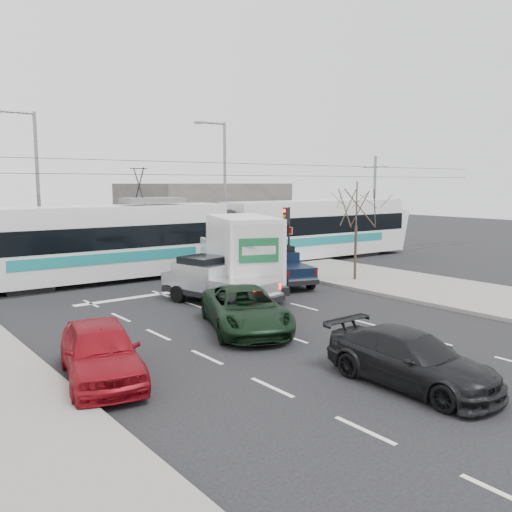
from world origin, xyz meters
TOP-DOWN VIEW (x-y plane):
  - ground at (0.00, 0.00)m, footprint 120.00×120.00m
  - sidewalk_right at (9.00, 0.00)m, footprint 6.00×60.00m
  - rails at (0.00, 10.00)m, footprint 60.00×1.60m
  - building_right at (12.00, 24.00)m, footprint 12.00×10.00m
  - bare_tree at (7.60, 2.50)m, footprint 2.40×2.40m
  - traffic_signal at (6.47, 6.50)m, footprint 0.44×0.44m
  - street_lamp_near at (7.31, 14.00)m, footprint 2.38×0.25m
  - street_lamp_far at (-4.19, 16.00)m, footprint 2.38×0.25m
  - catenary at (0.00, 10.00)m, footprint 60.00×0.20m
  - tram at (4.70, 10.30)m, footprint 28.60×4.23m
  - silver_pickup at (-0.83, 2.81)m, footprint 3.01×5.65m
  - box_truck at (1.58, 4.29)m, footprint 4.85×7.53m
  - navy_pickup at (4.27, 4.40)m, footprint 2.85×4.75m
  - green_car at (-2.30, -1.30)m, footprint 4.37×5.82m
  - red_car at (-8.15, -2.87)m, footprint 2.92×4.88m
  - dark_car at (-2.14, -8.04)m, footprint 1.93×4.70m

SIDE VIEW (x-z plane):
  - ground at x=0.00m, z-range 0.00..0.00m
  - rails at x=0.00m, z-range 0.00..0.03m
  - sidewalk_right at x=9.00m, z-range 0.00..0.15m
  - dark_car at x=-2.14m, z-range 0.00..1.36m
  - green_car at x=-2.30m, z-range 0.00..1.47m
  - red_car at x=-8.15m, z-range 0.00..1.55m
  - navy_pickup at x=4.27m, z-range -0.01..1.87m
  - silver_pickup at x=-0.83m, z-range -0.01..1.95m
  - box_truck at x=1.58m, z-range -0.02..3.54m
  - tram at x=4.70m, z-range -0.84..4.97m
  - building_right at x=12.00m, z-range 0.00..5.00m
  - traffic_signal at x=6.47m, z-range 0.94..4.54m
  - bare_tree at x=7.60m, z-range 1.29..6.29m
  - catenary at x=0.00m, z-range 0.38..7.38m
  - street_lamp_near at x=7.31m, z-range 0.61..9.61m
  - street_lamp_far at x=-4.19m, z-range 0.61..9.61m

